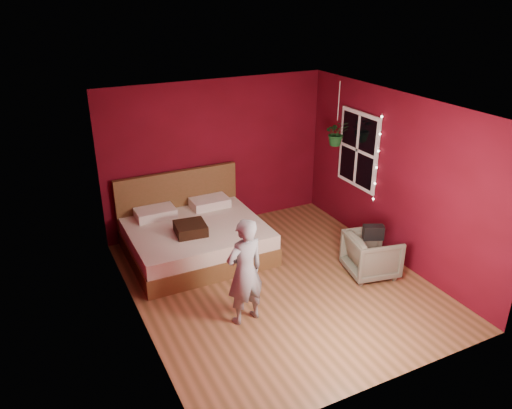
{
  "coord_description": "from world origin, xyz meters",
  "views": [
    {
      "loc": [
        -3.05,
        -5.39,
        4.01
      ],
      "look_at": [
        -0.16,
        0.4,
        1.14
      ],
      "focal_mm": 35.0,
      "sensor_mm": 36.0,
      "label": 1
    }
  ],
  "objects": [
    {
      "name": "floor",
      "position": [
        0.0,
        0.0,
        0.0
      ],
      "size": [
        4.5,
        4.5,
        0.0
      ],
      "primitive_type": "plane",
      "color": "brown",
      "rests_on": "ground"
    },
    {
      "name": "room_walls",
      "position": [
        0.0,
        0.0,
        1.68
      ],
      "size": [
        4.04,
        4.54,
        2.62
      ],
      "color": "#600A19",
      "rests_on": "ground"
    },
    {
      "name": "window",
      "position": [
        1.97,
        0.9,
        1.5
      ],
      "size": [
        0.05,
        0.97,
        1.27
      ],
      "color": "white",
      "rests_on": "room_walls"
    },
    {
      "name": "fairy_lights",
      "position": [
        1.94,
        0.38,
        1.5
      ],
      "size": [
        0.04,
        0.04,
        1.45
      ],
      "color": "silver",
      "rests_on": "room_walls"
    },
    {
      "name": "bed",
      "position": [
        -0.77,
        1.4,
        0.3
      ],
      "size": [
        2.11,
        1.79,
        1.16
      ],
      "color": "brown",
      "rests_on": "ground"
    },
    {
      "name": "person",
      "position": [
        -0.8,
        -0.56,
        0.72
      ],
      "size": [
        0.58,
        0.42,
        1.45
      ],
      "primitive_type": "imported",
      "rotation": [
        0.0,
        0.0,
        3.3
      ],
      "color": "gray",
      "rests_on": "ground"
    },
    {
      "name": "armchair",
      "position": [
        1.37,
        -0.38,
        0.33
      ],
      "size": [
        0.84,
        0.83,
        0.65
      ],
      "primitive_type": "imported",
      "rotation": [
        0.0,
        0.0,
        1.37
      ],
      "color": "#696553",
      "rests_on": "ground"
    },
    {
      "name": "handbag",
      "position": [
        1.28,
        -0.46,
        0.75
      ],
      "size": [
        0.32,
        0.25,
        0.21
      ],
      "primitive_type": "cube",
      "rotation": [
        0.0,
        0.0,
        -0.43
      ],
      "color": "black",
      "rests_on": "armchair"
    },
    {
      "name": "throw_pillow",
      "position": [
        -0.93,
        1.1,
        0.61
      ],
      "size": [
        0.5,
        0.5,
        0.16
      ],
      "primitive_type": "cube",
      "rotation": [
        0.0,
        0.0,
        -0.11
      ],
      "color": "black",
      "rests_on": "bed"
    },
    {
      "name": "hanging_plant",
      "position": [
        1.7,
        1.15,
        1.76
      ],
      "size": [
        0.47,
        0.44,
        1.05
      ],
      "color": "silver",
      "rests_on": "room_walls"
    }
  ]
}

